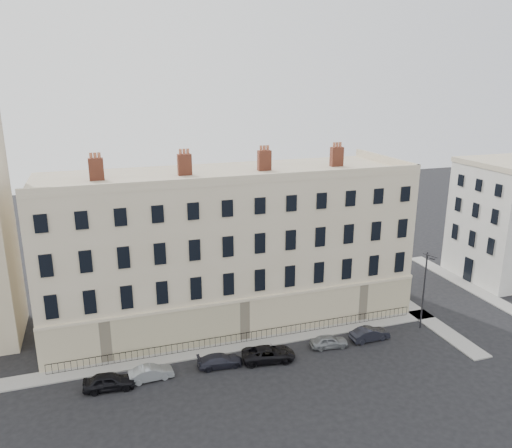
% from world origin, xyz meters
% --- Properties ---
extents(ground, '(160.00, 160.00, 0.00)m').
position_xyz_m(ground, '(0.00, 0.00, 0.00)').
color(ground, black).
rests_on(ground, ground).
extents(terrace, '(36.22, 12.22, 17.00)m').
position_xyz_m(terrace, '(-5.97, 11.97, 7.50)').
color(terrace, '#C6B593').
rests_on(terrace, ground).
extents(adjacent_building, '(10.00, 10.00, 14.00)m').
position_xyz_m(adjacent_building, '(29.00, 11.00, 7.00)').
color(adjacent_building, silver).
rests_on(adjacent_building, ground).
extents(pavement_terrace, '(48.00, 2.00, 0.12)m').
position_xyz_m(pavement_terrace, '(-10.00, 5.00, 0.06)').
color(pavement_terrace, gray).
rests_on(pavement_terrace, ground).
extents(pavement_east_return, '(2.00, 24.00, 0.12)m').
position_xyz_m(pavement_east_return, '(13.00, 8.00, 0.06)').
color(pavement_east_return, gray).
rests_on(pavement_east_return, ground).
extents(pavement_adjacent, '(2.00, 20.00, 0.12)m').
position_xyz_m(pavement_adjacent, '(23.00, 10.00, 0.06)').
color(pavement_adjacent, gray).
rests_on(pavement_adjacent, ground).
extents(railings, '(35.00, 0.04, 0.96)m').
position_xyz_m(railings, '(-6.00, 5.40, 0.55)').
color(railings, black).
rests_on(railings, ground).
extents(car_a, '(4.16, 1.96, 1.38)m').
position_xyz_m(car_a, '(-18.54, 1.86, 0.69)').
color(car_a, black).
rests_on(car_a, ground).
extents(car_b, '(3.70, 1.48, 1.19)m').
position_xyz_m(car_b, '(-15.22, 2.16, 0.60)').
color(car_b, gray).
rests_on(car_b, ground).
extents(car_c, '(3.99, 1.83, 1.13)m').
position_xyz_m(car_c, '(-9.37, 2.24, 0.56)').
color(car_c, '#22232E').
rests_on(car_c, ground).
extents(car_d, '(4.96, 2.83, 1.30)m').
position_xyz_m(car_d, '(-5.07, 1.83, 0.65)').
color(car_d, black).
rests_on(car_d, ground).
extents(car_e, '(3.65, 1.83, 1.19)m').
position_xyz_m(car_e, '(0.96, 2.21, 0.60)').
color(car_e, gray).
rests_on(car_e, ground).
extents(car_f, '(3.87, 1.47, 1.26)m').
position_xyz_m(car_f, '(5.21, 2.20, 0.63)').
color(car_f, black).
rests_on(car_f, ground).
extents(streetlamp, '(0.71, 1.66, 7.99)m').
position_xyz_m(streetlamp, '(11.21, 2.62, 4.43)').
color(streetlamp, '#2E2D33').
rests_on(streetlamp, ground).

